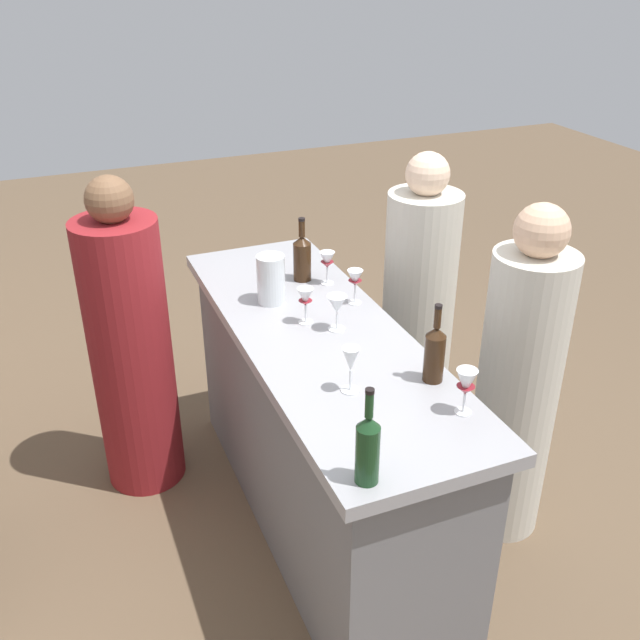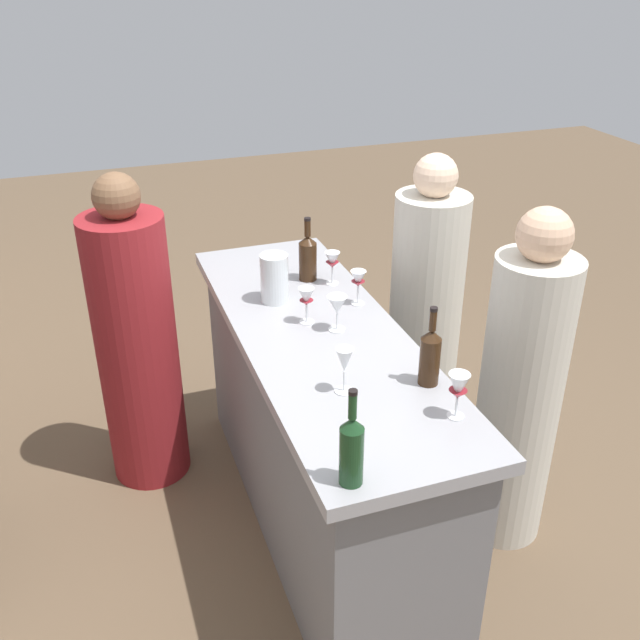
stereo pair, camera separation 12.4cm
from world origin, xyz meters
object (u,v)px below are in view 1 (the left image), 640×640
Objects in this scene: wine_bottle_leftmost_olive_green at (368,447)px; water_pitcher at (271,279)px; person_left_guest at (417,317)px; wine_glass_near_left at (355,280)px; wine_glass_near_center at (466,385)px; wine_glass_far_center at (305,299)px; wine_glass_far_right at (351,361)px; person_center_guest at (517,390)px; person_right_guest at (131,352)px; wine_bottle_second_left_amber_brown at (435,352)px; wine_glass_far_left at (337,306)px; wine_glass_near_right at (327,262)px; wine_bottle_center_amber_brown at (302,257)px.

water_pitcher is (1.16, -0.12, -0.01)m from wine_bottle_leftmost_olive_green.
person_left_guest is at bearing -35.10° from wine_bottle_leftmost_olive_green.
wine_glass_near_center reaches higher than wine_glass_near_left.
wine_bottle_leftmost_olive_green is 2.05× the size of wine_glass_far_center.
wine_glass_far_right is 0.11× the size of person_center_guest.
person_right_guest is (0.43, 0.88, -0.38)m from wine_glass_near_left.
wine_glass_far_left is at bearing 19.47° from wine_bottle_second_left_amber_brown.
person_left_guest is at bearing -1.62° from person_right_guest.
person_center_guest is at bearing -81.39° from wine_glass_far_right.
wine_glass_far_center is 0.10× the size of person_left_guest.
wine_glass_near_left is 0.10× the size of person_left_guest.
wine_bottle_leftmost_olive_green is 0.45m from wine_glass_far_right.
wine_bottle_leftmost_olive_green is 0.20× the size of person_left_guest.
water_pitcher is at bearing 17.39° from wine_glass_near_center.
wine_glass_near_left is at bearing -171.83° from wine_glass_near_right.
wine_glass_near_left is (1.02, -0.43, -0.01)m from wine_bottle_leftmost_olive_green.
person_right_guest is (0.29, 0.57, -0.38)m from water_pitcher.
wine_glass_far_center is at bearing -32.13° from person_right_guest.
wine_bottle_second_left_amber_brown is at bearing -160.53° from wine_glass_far_left.
wine_glass_near_left reaches higher than wine_glass_far_left.
wine_glass_far_center is 0.94m from person_center_guest.
wine_bottle_second_left_amber_brown is (0.38, -0.43, -0.01)m from wine_bottle_leftmost_olive_green.
wine_bottle_leftmost_olive_green is at bearing 112.65° from wine_glass_near_center.
person_center_guest is (-0.29, -0.68, -0.38)m from wine_glass_far_left.
person_left_guest is at bearing -97.56° from wine_bottle_center_amber_brown.
wine_glass_far_right is at bearing 162.43° from wine_glass_near_right.
wine_glass_near_center is 0.75m from person_center_guest.
wine_bottle_leftmost_olive_green is at bearing 51.59° from person_left_guest.
wine_glass_far_left is at bearing 30.72° from person_left_guest.
wine_bottle_center_amber_brown is (1.32, -0.32, -0.01)m from wine_bottle_leftmost_olive_green.
wine_glass_far_right is at bearing 169.11° from wine_bottle_center_amber_brown.
wine_glass_far_right is (0.05, 0.29, 0.00)m from wine_bottle_second_left_amber_brown.
person_right_guest is at bearing 34.43° from wine_glass_near_center.
wine_bottle_leftmost_olive_green is 1.57m from person_left_guest.
person_right_guest is at bearing 80.04° from wine_bottle_center_amber_brown.
wine_bottle_leftmost_olive_green is at bearing 162.06° from wine_glass_near_right.
person_right_guest is (1.28, 0.88, -0.38)m from wine_glass_near_center.
wine_glass_near_right is at bearing -68.58° from person_center_guest.
wine_glass_far_right is 0.80× the size of water_pitcher.
person_left_guest is (1.25, -0.88, -0.38)m from wine_bottle_leftmost_olive_green.
water_pitcher is (0.99, 0.31, -0.00)m from wine_glass_near_center.
wine_glass_near_center is 0.11× the size of person_right_guest.
wine_glass_far_right is 0.11× the size of person_left_guest.
wine_glass_near_center is at bearing -166.91° from wine_glass_far_left.
wine_glass_far_center is at bearing 20.78° from person_left_guest.
wine_bottle_leftmost_olive_green is 2.05× the size of wine_glass_near_left.
wine_glass_far_center is 0.51m from wine_glass_far_right.
person_center_guest is (0.37, -0.52, -0.38)m from wine_glass_near_center.
person_left_guest reaches higher than water_pitcher.
wine_glass_near_left is 0.94× the size of wine_glass_near_center.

